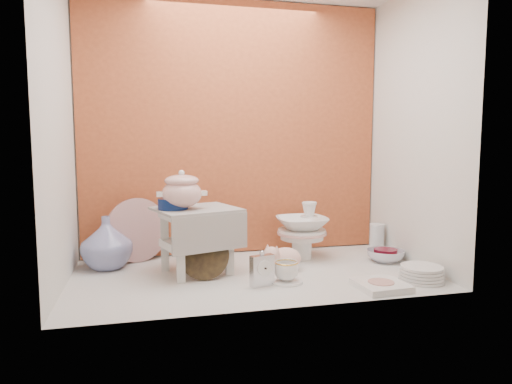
% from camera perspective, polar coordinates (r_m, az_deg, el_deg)
% --- Properties ---
extents(ground, '(1.80, 1.80, 0.00)m').
position_cam_1_polar(ground, '(2.38, -0.36, -10.16)').
color(ground, silver).
rests_on(ground, ground).
extents(niche_shell, '(1.86, 1.03, 1.53)m').
position_cam_1_polar(niche_shell, '(2.47, -1.35, 12.21)').
color(niche_shell, '#B8562E').
rests_on(niche_shell, ground).
extents(step_stool, '(0.48, 0.44, 0.34)m').
position_cam_1_polar(step_stool, '(2.39, -7.35, -5.98)').
color(step_stool, silver).
rests_on(step_stool, ground).
extents(soup_tureen, '(0.31, 0.31, 0.20)m').
position_cam_1_polar(soup_tureen, '(2.31, -9.18, 0.30)').
color(soup_tureen, white).
rests_on(soup_tureen, step_stool).
extents(cobalt_bowl, '(0.18, 0.18, 0.06)m').
position_cam_1_polar(cobalt_bowl, '(2.34, -10.25, -1.43)').
color(cobalt_bowl, '#0A1A4C').
rests_on(cobalt_bowl, step_stool).
extents(floral_platter, '(0.35, 0.19, 0.36)m').
position_cam_1_polar(floral_platter, '(2.67, -14.50, -4.59)').
color(floral_platter, silver).
rests_on(floral_platter, ground).
extents(blue_white_vase, '(0.29, 0.29, 0.28)m').
position_cam_1_polar(blue_white_vase, '(2.58, -18.03, -5.97)').
color(blue_white_vase, silver).
rests_on(blue_white_vase, ground).
extents(lacquer_tray, '(0.25, 0.12, 0.24)m').
position_cam_1_polar(lacquer_tray, '(2.30, -6.47, -7.76)').
color(lacquer_tray, black).
rests_on(lacquer_tray, ground).
extents(mantel_clock, '(0.12, 0.07, 0.17)m').
position_cam_1_polar(mantel_clock, '(2.17, 0.76, -9.47)').
color(mantel_clock, silver).
rests_on(mantel_clock, ground).
extents(plush_pig, '(0.23, 0.17, 0.13)m').
position_cam_1_polar(plush_pig, '(2.43, 3.61, -8.21)').
color(plush_pig, beige).
rests_on(plush_pig, ground).
extents(teacup_saucer, '(0.16, 0.16, 0.01)m').
position_cam_1_polar(teacup_saucer, '(2.25, 3.76, -10.99)').
color(teacup_saucer, white).
rests_on(teacup_saucer, ground).
extents(gold_rim_teacup, '(0.12, 0.12, 0.09)m').
position_cam_1_polar(gold_rim_teacup, '(2.24, 3.77, -9.70)').
color(gold_rim_teacup, white).
rests_on(gold_rim_teacup, teacup_saucer).
extents(lattice_dish, '(0.23, 0.23, 0.03)m').
position_cam_1_polar(lattice_dish, '(2.23, 15.24, -11.12)').
color(lattice_dish, white).
rests_on(lattice_dish, ground).
extents(dinner_plate_stack, '(0.23, 0.23, 0.07)m').
position_cam_1_polar(dinner_plate_stack, '(2.40, 19.83, -9.46)').
color(dinner_plate_stack, white).
rests_on(dinner_plate_stack, ground).
extents(crystal_bowl, '(0.23, 0.23, 0.07)m').
position_cam_1_polar(crystal_bowl, '(2.72, 15.75, -7.60)').
color(crystal_bowl, silver).
rests_on(crystal_bowl, ground).
extents(clear_glass_vase, '(0.11, 0.11, 0.18)m').
position_cam_1_polar(clear_glass_vase, '(2.91, 14.74, -5.56)').
color(clear_glass_vase, silver).
rests_on(clear_glass_vase, ground).
extents(porcelain_tower, '(0.37, 0.37, 0.33)m').
position_cam_1_polar(porcelain_tower, '(2.67, 5.71, -4.75)').
color(porcelain_tower, white).
rests_on(porcelain_tower, ground).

